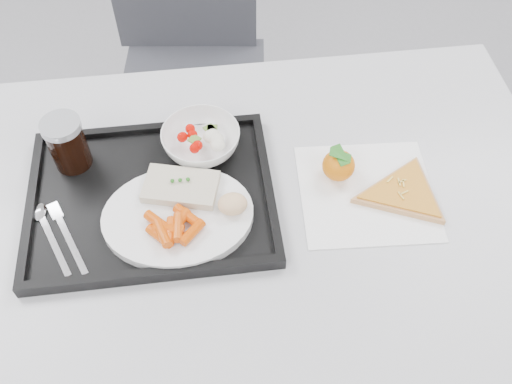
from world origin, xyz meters
name	(u,v)px	position (x,y,z in m)	size (l,w,h in m)	color
table	(251,226)	(0.00, 0.30, 0.68)	(1.20, 0.80, 0.75)	#A6A6A8
chair	(189,48)	(-0.09, 1.04, 0.54)	(0.47, 0.47, 0.93)	#333439
tray	(152,198)	(-0.18, 0.34, 0.76)	(0.45, 0.35, 0.03)	black
dinner_plate	(178,216)	(-0.13, 0.28, 0.77)	(0.27, 0.27, 0.02)	white
fish_fillet	(181,187)	(-0.12, 0.33, 0.79)	(0.15, 0.11, 0.03)	beige
bread_roll	(233,204)	(-0.03, 0.27, 0.80)	(0.06, 0.06, 0.03)	#E1B98A
salad_bowl	(201,140)	(-0.08, 0.44, 0.79)	(0.15, 0.15, 0.05)	white
cola_glass	(67,142)	(-0.33, 0.44, 0.82)	(0.07, 0.07, 0.11)	black
cutlery	(54,229)	(-0.35, 0.28, 0.77)	(0.12, 0.16, 0.01)	silver
napkin	(367,192)	(0.22, 0.30, 0.75)	(0.26, 0.25, 0.00)	white
tangerine	(339,165)	(0.17, 0.35, 0.79)	(0.07, 0.07, 0.07)	orange
pizza_slice	(404,193)	(0.29, 0.29, 0.76)	(0.22, 0.22, 0.02)	tan
carrot_pile	(173,228)	(-0.14, 0.24, 0.79)	(0.11, 0.09, 0.03)	#D04705
salad_contents	(205,139)	(-0.07, 0.43, 0.80)	(0.09, 0.07, 0.02)	#BD0700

